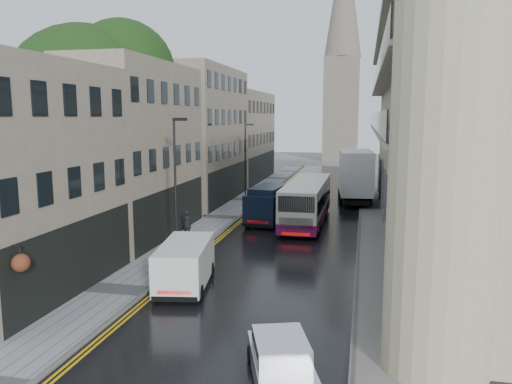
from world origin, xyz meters
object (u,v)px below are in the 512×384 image
at_px(tree_near, 86,129).
at_px(tree_far, 169,134).
at_px(pedestrian, 187,223).
at_px(lamp_post_far, 245,163).
at_px(cream_bus, 284,209).
at_px(white_van, 156,276).
at_px(lamp_post_near, 175,187).
at_px(navy_van, 248,207).
at_px(white_lorry, 342,179).

height_order(tree_near, tree_far, tree_near).
distance_m(pedestrian, lamp_post_far, 14.22).
distance_m(tree_near, cream_bus, 13.80).
relative_size(tree_far, pedestrian, 7.32).
height_order(white_van, lamp_post_near, lamp_post_near).
bearing_deg(lamp_post_far, lamp_post_near, -108.71).
xyz_separation_m(tree_near, lamp_post_near, (6.98, -2.79, -3.06)).
distance_m(tree_far, navy_van, 13.03).
height_order(white_lorry, lamp_post_far, lamp_post_far).
xyz_separation_m(tree_near, lamp_post_far, (6.75, 14.95, -3.34)).
bearing_deg(navy_van, white_van, -85.73).
relative_size(white_van, lamp_post_far, 0.68).
distance_m(white_van, navy_van, 14.66).
bearing_deg(lamp_post_far, navy_van, -95.22).
bearing_deg(lamp_post_near, tree_far, 122.31).
bearing_deg(navy_van, tree_near, -145.84).
bearing_deg(pedestrian, lamp_post_near, 108.26).
xyz_separation_m(cream_bus, navy_van, (-2.71, 0.77, -0.11)).
bearing_deg(white_van, tree_near, 122.70).
height_order(cream_bus, white_lorry, white_lorry).
relative_size(cream_bus, white_lorry, 1.24).
xyz_separation_m(white_van, navy_van, (0.56, 14.65, 0.35)).
distance_m(tree_near, navy_van, 11.86).
bearing_deg(lamp_post_near, tree_near, 167.57).
bearing_deg(tree_near, lamp_post_near, -21.81).
bearing_deg(lamp_post_far, cream_bus, -83.55).
distance_m(cream_bus, white_van, 14.27).
bearing_deg(tree_near, tree_far, 88.68).
bearing_deg(white_lorry, navy_van, -125.91).
bearing_deg(white_lorry, lamp_post_near, -120.03).
height_order(white_lorry, lamp_post_near, lamp_post_near).
xyz_separation_m(cream_bus, white_lorry, (3.36, 10.76, 0.85)).
height_order(tree_near, cream_bus, tree_near).
xyz_separation_m(white_van, pedestrian, (-2.53, 10.75, -0.12)).
bearing_deg(tree_far, lamp_post_far, 16.86).
bearing_deg(pedestrian, lamp_post_far, -85.39).
bearing_deg(tree_near, lamp_post_far, 65.71).
bearing_deg(lamp_post_near, white_van, -66.42).
bearing_deg(tree_far, white_lorry, 7.08).
relative_size(tree_near, tree_far, 1.11).
bearing_deg(white_lorry, lamp_post_far, 174.83).
distance_m(navy_van, pedestrian, 4.99).
distance_m(cream_bus, lamp_post_far, 12.22).
distance_m(white_lorry, lamp_post_near, 19.61).
bearing_deg(cream_bus, lamp_post_near, -125.66).
bearing_deg(white_lorry, white_van, -109.69).
bearing_deg(pedestrian, navy_van, -121.63).
bearing_deg(tree_near, white_van, -48.15).
bearing_deg(lamp_post_far, white_van, -104.84).
height_order(white_van, navy_van, navy_van).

